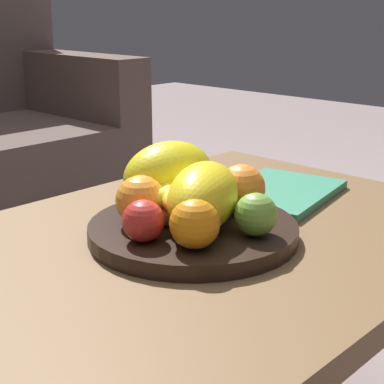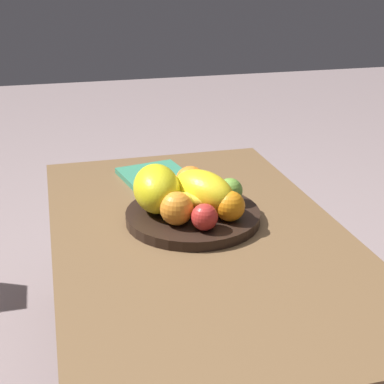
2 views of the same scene
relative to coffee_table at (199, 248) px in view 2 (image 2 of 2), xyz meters
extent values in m
plane|color=gray|center=(0.00, 0.00, -0.39)|extent=(8.00, 8.00, 0.00)
cube|color=brown|center=(0.00, 0.00, 0.03)|extent=(1.11, 0.68, 0.04)
cylinder|color=brown|center=(0.52, -0.30, -0.19)|extent=(0.05, 0.05, 0.40)
cylinder|color=brown|center=(0.52, 0.30, -0.19)|extent=(0.05, 0.05, 0.40)
cylinder|color=black|center=(0.06, 0.00, 0.06)|extent=(0.33, 0.33, 0.03)
ellipsoid|color=yellow|center=(0.06, -0.03, 0.12)|extent=(0.21, 0.17, 0.10)
ellipsoid|color=yellow|center=(0.09, 0.08, 0.13)|extent=(0.17, 0.12, 0.11)
sphere|color=orange|center=(0.15, -0.02, 0.11)|extent=(0.08, 0.08, 0.08)
sphere|color=orange|center=(-0.01, -0.07, 0.11)|extent=(0.07, 0.07, 0.07)
sphere|color=orange|center=(0.00, 0.05, 0.11)|extent=(0.08, 0.08, 0.08)
sphere|color=#6DA33B|center=(0.08, -0.10, 0.10)|extent=(0.06, 0.06, 0.06)
sphere|color=red|center=(-0.04, 0.00, 0.10)|extent=(0.06, 0.06, 0.06)
ellipsoid|color=yellow|center=(0.05, 0.03, 0.09)|extent=(0.13, 0.13, 0.03)
ellipsoid|color=gold|center=(0.03, 0.02, 0.09)|extent=(0.14, 0.12, 0.03)
ellipsoid|color=yellow|center=(0.04, 0.02, 0.11)|extent=(0.15, 0.09, 0.03)
ellipsoid|color=yellow|center=(0.04, 0.03, 0.11)|extent=(0.12, 0.14, 0.03)
cube|color=#398664|center=(0.33, 0.03, 0.05)|extent=(0.28, 0.22, 0.02)
camera|label=1|loc=(-0.58, -0.61, 0.39)|focal=56.95mm
camera|label=2|loc=(-1.13, 0.31, 0.63)|focal=52.33mm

